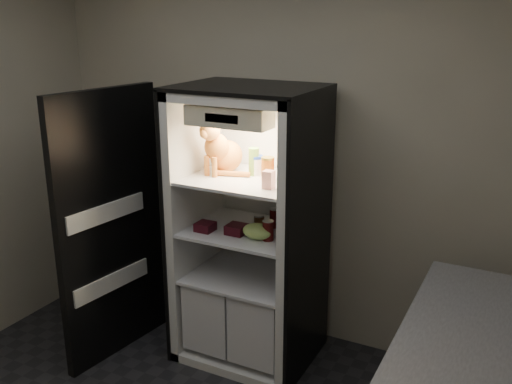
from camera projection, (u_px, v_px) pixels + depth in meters
room_shell at (100, 179)px, 2.43m from camera, size 3.60×3.60×3.60m
refrigerator at (251, 247)px, 3.85m from camera, size 0.90×0.72×1.88m
fridge_door at (111, 229)px, 3.83m from camera, size 0.17×0.87×1.85m
tabby_cat at (221, 150)px, 3.73m from camera, size 0.33×0.39×0.40m
parmesan_shaker at (254, 162)px, 3.69m from camera, size 0.07×0.07×0.18m
mayo_tub at (256, 165)px, 3.71m from camera, size 0.09×0.09×0.13m
salsa_jar at (268, 169)px, 3.59m from camera, size 0.08×0.08×0.15m
pepper_jar at (288, 165)px, 3.58m from camera, size 0.11×0.11×0.19m
cream_carton at (269, 180)px, 3.41m from camera, size 0.06×0.06×0.11m
soda_can_a at (275, 218)px, 3.77m from camera, size 0.07×0.07×0.13m
soda_can_b at (287, 226)px, 3.63m from camera, size 0.07×0.07×0.13m
soda_can_c at (268, 230)px, 3.55m from camera, size 0.07×0.07×0.13m
condiment_jar at (259, 222)px, 3.75m from camera, size 0.07×0.07×0.09m
grape_bag at (258, 231)px, 3.58m from camera, size 0.20×0.14×0.10m
berry_box_left at (205, 227)px, 3.72m from camera, size 0.11×0.11×0.06m
berry_box_right at (237, 229)px, 3.67m from camera, size 0.12×0.12×0.06m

